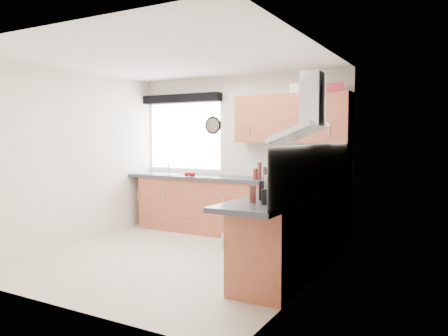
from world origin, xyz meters
The scene contains 38 objects.
ground_plane centered at (0.00, 0.00, 0.00)m, with size 3.60×3.60×0.00m, color beige.
ceiling centered at (0.00, 0.00, 2.50)m, with size 3.60×3.60×0.02m, color white.
wall_back centered at (0.00, 1.80, 1.25)m, with size 3.60×0.02×2.50m, color silver.
wall_front centered at (0.00, -1.80, 1.25)m, with size 3.60×0.02×2.50m, color silver.
wall_left centered at (-1.80, 0.00, 1.25)m, with size 0.02×3.60×2.50m, color silver.
wall_right centered at (1.80, 0.00, 1.25)m, with size 0.02×3.60×2.50m, color silver.
window centered at (-1.05, 1.79, 1.55)m, with size 1.40×0.02×1.10m, color white.
window_blind centered at (-1.05, 1.70, 2.18)m, with size 1.50×0.18×0.14m, color black.
splashback centered at (1.79, 0.30, 1.18)m, with size 0.01×3.00×0.54m, color white.
base_cab_back centered at (-0.10, 1.51, 0.43)m, with size 3.00×0.58×0.86m, color brown.
base_cab_corner centered at (1.50, 1.50, 0.43)m, with size 0.60×0.60×0.86m, color brown.
base_cab_right centered at (1.51, 0.15, 0.43)m, with size 0.58×2.10×0.86m, color brown.
worktop_back centered at (0.00, 1.50, 0.89)m, with size 3.60×0.62×0.05m, color #26262E.
worktop_right centered at (1.50, 0.00, 0.89)m, with size 0.62×2.42×0.05m, color #26262E.
sink centered at (-1.33, 1.50, 0.95)m, with size 0.84×0.46×0.10m, color #AAB0B6, non-canonical shape.
oven centered at (1.50, 0.30, 0.42)m, with size 0.56×0.58×0.85m, color black.
hob_plate centered at (1.50, 0.30, 0.92)m, with size 0.52×0.52×0.01m, color #AAB0B6.
extractor_hood centered at (1.60, 0.30, 1.77)m, with size 0.52×0.78×0.66m, color #AAB0B6, non-canonical shape.
upper_cabinets centered at (0.95, 1.62, 1.80)m, with size 1.70×0.35×0.70m, color brown.
washing_machine centered at (-1.00, 1.52, 0.39)m, with size 0.54×0.52×0.79m, color white.
wall_clock centered at (-0.48, 1.78, 1.72)m, with size 0.30×0.30×0.04m, color black.
casserole centered at (1.09, 1.72, 2.22)m, with size 0.36×0.26×0.15m, color white.
storage_box centered at (1.60, 1.52, 2.20)m, with size 0.24×0.20×0.11m, color #B12D37.
utensil_pot centered at (1.15, 1.70, 0.98)m, with size 0.10×0.10×0.14m, color gray.
kitchen_roll centered at (1.51, 0.77, 1.04)m, with size 0.12×0.12×0.26m, color white.
tomato_cluster centered at (-0.61, 1.30, 0.95)m, with size 0.17×0.17×0.08m, color #A30309, non-canonical shape.
jar_0 centered at (0.60, 1.49, 0.99)m, with size 0.05×0.05×0.16m, color #4B1B20.
jar_1 centered at (0.80, 1.60, 0.98)m, with size 0.07×0.07×0.14m, color #18451C.
jar_2 centered at (0.78, 1.64, 1.01)m, with size 0.05×0.05×0.20m, color navy.
jar_3 centered at (0.64, 1.37, 1.01)m, with size 0.05×0.05×0.19m, color black.
jar_4 centered at (0.55, 1.39, 1.04)m, with size 0.06×0.06×0.25m, color #45181A.
jar_5 centered at (1.07, 1.35, 1.02)m, with size 0.05×0.05×0.23m, color #5A1A13.
jar_6 centered at (0.47, 1.42, 0.99)m, with size 0.07×0.07×0.15m, color #5D2013.
jar_7 centered at (0.89, 1.52, 0.98)m, with size 0.04×0.04×0.14m, color #AC9E93.
bottle_0 centered at (1.59, -0.79, 0.98)m, with size 0.07×0.07×0.14m, color black.
bottle_1 centered at (1.45, -0.74, 0.99)m, with size 0.07×0.07×0.17m, color #4B201B.
bottle_2 centered at (1.45, -0.55, 1.01)m, with size 0.06×0.06×0.19m, color black.
bottle_3 centered at (1.48, -0.48, 1.03)m, with size 0.07×0.07×0.24m, color #9D9686.
Camera 1 is at (3.19, -4.43, 1.52)m, focal length 35.00 mm.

